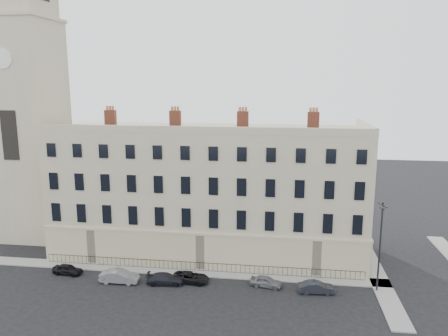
{
  "coord_description": "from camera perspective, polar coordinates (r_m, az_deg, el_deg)",
  "views": [
    {
      "loc": [
        2.7,
        -38.32,
        20.43
      ],
      "look_at": [
        -3.92,
        10.0,
        10.68
      ],
      "focal_mm": 35.0,
      "sensor_mm": 36.0,
      "label": 1
    }
  ],
  "objects": [
    {
      "name": "railings",
      "position": [
        48.8,
        -3.24,
        -12.75
      ],
      "size": [
        35.0,
        0.04,
        0.96
      ],
      "color": "black",
      "rests_on": "ground"
    },
    {
      "name": "car_f",
      "position": [
        45.2,
        12.0,
        -15.01
      ],
      "size": [
        3.59,
        1.51,
        1.15
      ],
      "primitive_type": "imported",
      "rotation": [
        0.0,
        0.0,
        1.65
      ],
      "color": "#21252C",
      "rests_on": "ground"
    },
    {
      "name": "car_b",
      "position": [
        47.55,
        -13.5,
        -13.59
      ],
      "size": [
        4.06,
        1.54,
        1.32
      ],
      "primitive_type": "imported",
      "rotation": [
        0.0,
        0.0,
        1.61
      ],
      "color": "gray",
      "rests_on": "ground"
    },
    {
      "name": "car_e",
      "position": [
        45.7,
        5.54,
        -14.53
      ],
      "size": [
        3.41,
        1.83,
        1.1
      ],
      "primitive_type": "imported",
      "rotation": [
        0.0,
        0.0,
        1.4
      ],
      "color": "slate",
      "rests_on": "ground"
    },
    {
      "name": "car_a",
      "position": [
        50.97,
        -19.75,
        -12.35
      ],
      "size": [
        3.34,
        1.6,
        1.1
      ],
      "primitive_type": "imported",
      "rotation": [
        0.0,
        0.0,
        1.48
      ],
      "color": "black",
      "rests_on": "ground"
    },
    {
      "name": "car_d",
      "position": [
        46.53,
        -4.37,
        -14.05
      ],
      "size": [
        3.97,
        2.11,
        1.06
      ],
      "primitive_type": "imported",
      "rotation": [
        0.0,
        0.0,
        1.48
      ],
      "color": "black",
      "rests_on": "ground"
    },
    {
      "name": "pavement_east_return",
      "position": [
        51.64,
        19.1,
        -12.58
      ],
      "size": [
        2.0,
        24.0,
        0.12
      ],
      "primitive_type": "cube",
      "color": "gray",
      "rests_on": "ground"
    },
    {
      "name": "terrace",
      "position": [
        52.64,
        -1.92,
        -2.92
      ],
      "size": [
        36.22,
        12.22,
        17.0
      ],
      "color": "#BAAB8A",
      "rests_on": "ground"
    },
    {
      "name": "car_c",
      "position": [
        46.42,
        -7.65,
        -14.14
      ],
      "size": [
        3.98,
        1.87,
        1.12
      ],
      "primitive_type": "imported",
      "rotation": [
        0.0,
        0.0,
        1.65
      ],
      "color": "black",
      "rests_on": "ground"
    },
    {
      "name": "church_tower",
      "position": [
        61.72,
        -24.5,
        8.66
      ],
      "size": [
        8.0,
        8.13,
        44.0
      ],
      "color": "#BAAB8A",
      "rests_on": "ground"
    },
    {
      "name": "pavement_terrace",
      "position": [
        49.52,
        -7.99,
        -13.1
      ],
      "size": [
        48.0,
        2.0,
        0.12
      ],
      "primitive_type": "cube",
      "color": "gray",
      "rests_on": "ground"
    },
    {
      "name": "streetlamp",
      "position": [
        45.28,
        19.71,
        -9.21
      ],
      "size": [
        0.68,
        1.94,
        9.15
      ],
      "rotation": [
        0.0,
        0.0,
        0.26
      ],
      "color": "#29282C",
      "rests_on": "ground"
    },
    {
      "name": "ground",
      "position": [
        43.51,
        3.47,
        -16.72
      ],
      "size": [
        160.0,
        160.0,
        0.0
      ],
      "primitive_type": "plane",
      "color": "black",
      "rests_on": "ground"
    }
  ]
}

